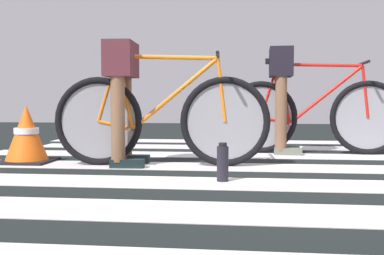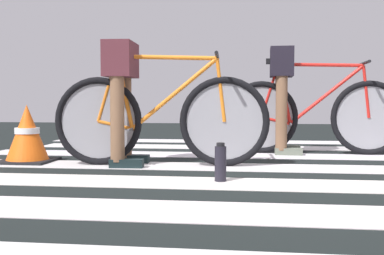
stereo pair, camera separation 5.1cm
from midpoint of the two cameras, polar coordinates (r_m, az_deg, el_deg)
The scene contains 8 objects.
ground at distance 3.56m, azimuth 9.06°, elevation -5.41°, with size 18.00×14.00×0.02m.
crosswalk_markings at distance 3.36m, azimuth 9.37°, elevation -5.73°, with size 5.42×5.75×0.00m.
bicycle_1_of_2 at distance 3.77m, azimuth -3.50°, elevation 1.15°, with size 1.74×0.52×0.93m.
cyclist_1_of_2 at distance 3.82m, azimuth -8.15°, elevation 5.00°, with size 0.33×0.42×0.99m.
bicycle_2_of_2 at distance 4.73m, azimuth 14.85°, elevation 1.50°, with size 1.74×0.52×0.93m.
cyclist_2_of_2 at distance 4.71m, azimuth 11.13°, elevation 5.01°, with size 0.32×0.42×1.04m.
water_bottle at distance 3.06m, azimuth 3.95°, elevation -4.34°, with size 0.08×0.08×0.25m.
traffic_cone at distance 4.22m, azimuth -19.03°, elevation -0.88°, with size 0.43×0.43×0.49m.
Camera 2 is at (-0.11, -3.52, 0.55)m, focal length 44.02 mm.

